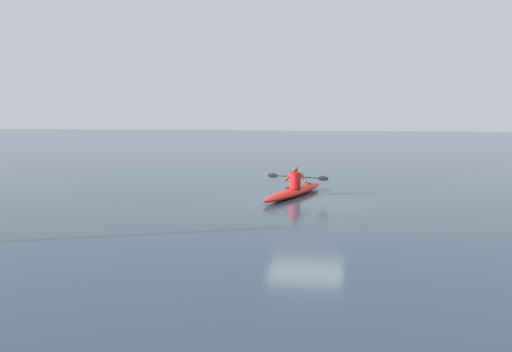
{
  "coord_description": "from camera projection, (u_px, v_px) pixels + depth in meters",
  "views": [
    {
      "loc": [
        -1.73,
        17.53,
        2.85
      ],
      "look_at": [
        1.11,
        3.08,
        1.16
      ],
      "focal_mm": 37.25,
      "sensor_mm": 36.0,
      "label": 1
    }
  ],
  "objects": [
    {
      "name": "kayak",
      "position": [
        294.0,
        192.0,
        18.75
      ],
      "size": [
        1.88,
        4.77,
        0.29
      ],
      "color": "red",
      "rests_on": "ground"
    },
    {
      "name": "ground_plane",
      "position": [
        306.0,
        201.0,
        17.74
      ],
      "size": [
        160.0,
        160.0,
        0.0
      ],
      "primitive_type": "plane",
      "color": "#283D4C"
    },
    {
      "name": "kayaker",
      "position": [
        295.0,
        179.0,
        18.81
      ],
      "size": [
        2.27,
        0.73,
        0.75
      ],
      "color": "red",
      "rests_on": "kayak"
    }
  ]
}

